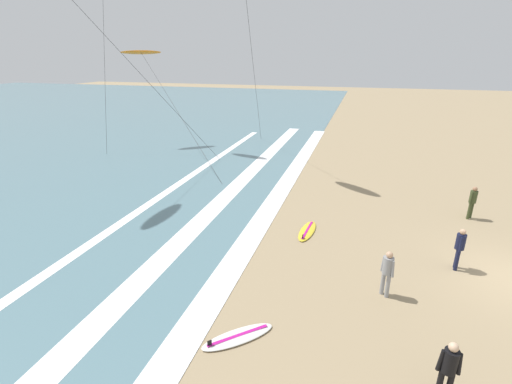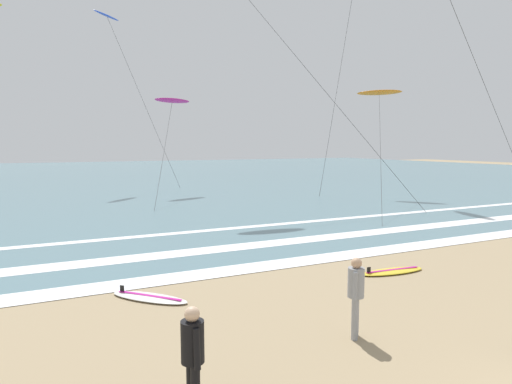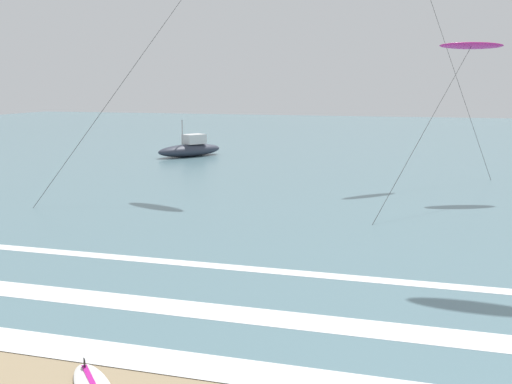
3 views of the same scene
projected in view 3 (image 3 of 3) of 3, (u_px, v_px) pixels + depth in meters
name	position (u px, v px, depth m)	size (l,w,h in m)	color
ocean_surface	(432.00, 145.00, 52.77)	(140.00, 90.00, 0.01)	slate
wave_foam_mid_break	(400.00, 332.00, 13.28)	(50.53, 1.00, 0.01)	white
wave_foam_outer_break	(489.00, 290.00, 15.97)	(40.30, 0.52, 0.01)	white
kite_magenta_high_right	(471.00, 46.00, 29.36)	(5.22, 9.79, 7.29)	#CC2384
offshore_boat	(190.00, 149.00, 44.88)	(4.34, 5.25, 2.70)	#2D3342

